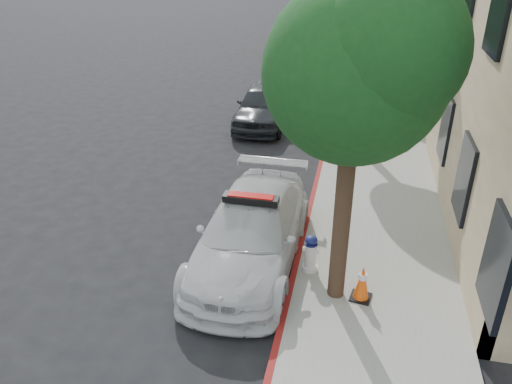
{
  "coord_description": "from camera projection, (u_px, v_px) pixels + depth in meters",
  "views": [
    {
      "loc": [
        3.01,
        -9.53,
        6.02
      ],
      "look_at": [
        0.94,
        0.11,
        1.0
      ],
      "focal_mm": 35.0,
      "sensor_mm": 36.0,
      "label": 1
    }
  ],
  "objects": [
    {
      "name": "police_car",
      "position": [
        251.0,
        232.0,
        10.11
      ],
      "size": [
        2.02,
        4.86,
        1.55
      ],
      "rotation": [
        0.0,
        0.0,
        -0.01
      ],
      "color": "silver",
      "rests_on": "ground"
    },
    {
      "name": "parked_car_far",
      "position": [
        324.0,
        65.0,
        23.06
      ],
      "size": [
        2.04,
        5.01,
        1.62
      ],
      "primitive_type": "imported",
      "rotation": [
        0.0,
        0.0,
        -0.07
      ],
      "color": "#161738",
      "rests_on": "ground"
    },
    {
      "name": "curb_strip",
      "position": [
        335.0,
        105.0,
        19.89
      ],
      "size": [
        0.12,
        50.0,
        0.15
      ],
      "primitive_type": "cube",
      "color": "maroon",
      "rests_on": "ground"
    },
    {
      "name": "fire_hydrant",
      "position": [
        311.0,
        254.0,
        9.73
      ],
      "size": [
        0.33,
        0.3,
        0.78
      ],
      "rotation": [
        0.0,
        0.0,
        -0.09
      ],
      "color": "white",
      "rests_on": "sidewalk"
    },
    {
      "name": "traffic_cone",
      "position": [
        362.0,
        282.0,
        8.97
      ],
      "size": [
        0.43,
        0.43,
        0.7
      ],
      "rotation": [
        0.0,
        0.0,
        -0.18
      ],
      "color": "black",
      "rests_on": "sidewalk"
    },
    {
      "name": "ground",
      "position": [
        215.0,
        228.0,
        11.59
      ],
      "size": [
        120.0,
        120.0,
        0.0
      ],
      "primitive_type": "plane",
      "color": "black",
      "rests_on": "ground"
    },
    {
      "name": "tree_near",
      "position": [
        357.0,
        71.0,
        7.35
      ],
      "size": [
        2.92,
        2.82,
        5.62
      ],
      "color": "black",
      "rests_on": "sidewalk"
    },
    {
      "name": "sidewalk",
      "position": [
        375.0,
        108.0,
        19.6
      ],
      "size": [
        3.2,
        50.0,
        0.15
      ],
      "primitive_type": "cube",
      "color": "gray",
      "rests_on": "ground"
    },
    {
      "name": "parked_car_mid",
      "position": [
        264.0,
        105.0,
        17.8
      ],
      "size": [
        1.78,
        4.28,
        1.45
      ],
      "primitive_type": "imported",
      "rotation": [
        0.0,
        0.0,
        0.02
      ],
      "color": "black",
      "rests_on": "ground"
    },
    {
      "name": "tree_mid",
      "position": [
        366.0,
        11.0,
        14.37
      ],
      "size": [
        2.77,
        2.64,
        5.43
      ],
      "color": "black",
      "rests_on": "sidewalk"
    }
  ]
}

